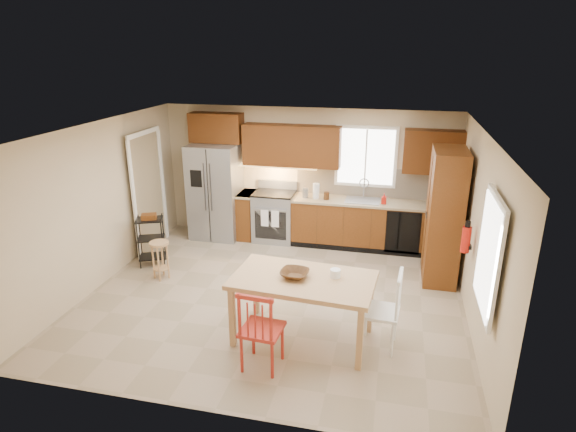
% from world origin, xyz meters
% --- Properties ---
extents(floor, '(5.50, 5.50, 0.00)m').
position_xyz_m(floor, '(0.00, 0.00, 0.00)').
color(floor, tan).
rests_on(floor, ground).
extents(ceiling, '(5.50, 5.00, 0.02)m').
position_xyz_m(ceiling, '(0.00, 0.00, 2.50)').
color(ceiling, silver).
rests_on(ceiling, ground).
extents(wall_back, '(5.50, 0.02, 2.50)m').
position_xyz_m(wall_back, '(0.00, 2.50, 1.25)').
color(wall_back, '#CCB793').
rests_on(wall_back, ground).
extents(wall_front, '(5.50, 0.02, 2.50)m').
position_xyz_m(wall_front, '(0.00, -2.50, 1.25)').
color(wall_front, '#CCB793').
rests_on(wall_front, ground).
extents(wall_left, '(0.02, 5.00, 2.50)m').
position_xyz_m(wall_left, '(-2.75, 0.00, 1.25)').
color(wall_left, '#CCB793').
rests_on(wall_left, ground).
extents(wall_right, '(0.02, 5.00, 2.50)m').
position_xyz_m(wall_right, '(2.75, 0.00, 1.25)').
color(wall_right, '#CCB793').
rests_on(wall_right, ground).
extents(refrigerator, '(0.92, 0.75, 1.82)m').
position_xyz_m(refrigerator, '(-1.70, 2.12, 0.91)').
color(refrigerator, gray).
rests_on(refrigerator, floor).
extents(range_stove, '(0.76, 0.63, 0.92)m').
position_xyz_m(range_stove, '(-0.55, 2.19, 0.46)').
color(range_stove, gray).
rests_on(range_stove, floor).
extents(base_cabinet_narrow, '(0.30, 0.60, 0.90)m').
position_xyz_m(base_cabinet_narrow, '(-1.10, 2.20, 0.45)').
color(base_cabinet_narrow, '#663212').
rests_on(base_cabinet_narrow, floor).
extents(base_cabinet_run, '(2.92, 0.60, 0.90)m').
position_xyz_m(base_cabinet_run, '(1.29, 2.20, 0.45)').
color(base_cabinet_run, '#663212').
rests_on(base_cabinet_run, floor).
extents(dishwasher, '(0.60, 0.02, 0.78)m').
position_xyz_m(dishwasher, '(1.85, 1.91, 0.45)').
color(dishwasher, black).
rests_on(dishwasher, floor).
extents(backsplash, '(2.92, 0.03, 0.55)m').
position_xyz_m(backsplash, '(1.29, 2.48, 1.18)').
color(backsplash, beige).
rests_on(backsplash, wall_back).
extents(upper_over_fridge, '(1.00, 0.35, 0.55)m').
position_xyz_m(upper_over_fridge, '(-1.70, 2.33, 2.10)').
color(upper_over_fridge, '#53290D').
rests_on(upper_over_fridge, wall_back).
extents(upper_left_block, '(1.80, 0.35, 0.75)m').
position_xyz_m(upper_left_block, '(-0.25, 2.33, 1.83)').
color(upper_left_block, '#53290D').
rests_on(upper_left_block, wall_back).
extents(upper_right_block, '(1.00, 0.35, 0.75)m').
position_xyz_m(upper_right_block, '(2.25, 2.33, 1.83)').
color(upper_right_block, '#53290D').
rests_on(upper_right_block, wall_back).
extents(window_back, '(1.12, 0.04, 1.12)m').
position_xyz_m(window_back, '(1.10, 2.48, 1.65)').
color(window_back, white).
rests_on(window_back, wall_back).
extents(sink, '(0.62, 0.46, 0.16)m').
position_xyz_m(sink, '(1.10, 2.20, 0.86)').
color(sink, gray).
rests_on(sink, base_cabinet_run).
extents(undercab_glow, '(1.60, 0.30, 0.01)m').
position_xyz_m(undercab_glow, '(-0.55, 2.30, 1.43)').
color(undercab_glow, '#FFBF66').
rests_on(undercab_glow, wall_back).
extents(soap_bottle, '(0.09, 0.09, 0.19)m').
position_xyz_m(soap_bottle, '(1.48, 2.10, 1.00)').
color(soap_bottle, red).
rests_on(soap_bottle, base_cabinet_run).
extents(paper_towel, '(0.12, 0.12, 0.28)m').
position_xyz_m(paper_towel, '(0.25, 2.15, 1.04)').
color(paper_towel, white).
rests_on(paper_towel, base_cabinet_run).
extents(canister_steel, '(0.11, 0.11, 0.18)m').
position_xyz_m(canister_steel, '(0.05, 2.15, 0.99)').
color(canister_steel, gray).
rests_on(canister_steel, base_cabinet_run).
extents(canister_wood, '(0.10, 0.10, 0.14)m').
position_xyz_m(canister_wood, '(0.45, 2.12, 0.97)').
color(canister_wood, '#4B2C14').
rests_on(canister_wood, base_cabinet_run).
extents(pantry, '(0.50, 0.95, 2.10)m').
position_xyz_m(pantry, '(2.43, 1.20, 1.05)').
color(pantry, '#663212').
rests_on(pantry, floor).
extents(fire_extinguisher, '(0.12, 0.12, 0.36)m').
position_xyz_m(fire_extinguisher, '(2.63, 0.15, 1.10)').
color(fire_extinguisher, red).
rests_on(fire_extinguisher, wall_right).
extents(window_right, '(0.04, 1.02, 1.32)m').
position_xyz_m(window_right, '(2.68, -1.15, 1.45)').
color(window_right, white).
rests_on(window_right, wall_right).
extents(doorway, '(0.04, 0.95, 2.10)m').
position_xyz_m(doorway, '(-2.67, 1.30, 1.05)').
color(doorway, '#8C7A59').
rests_on(doorway, wall_left).
extents(dining_table, '(1.81, 1.11, 0.85)m').
position_xyz_m(dining_table, '(0.63, -0.98, 0.42)').
color(dining_table, tan).
rests_on(dining_table, floor).
extents(chair_red, '(0.51, 0.51, 1.02)m').
position_xyz_m(chair_red, '(0.28, -1.63, 0.51)').
color(chair_red, '#AA251A').
rests_on(chair_red, floor).
extents(chair_white, '(0.51, 0.51, 1.02)m').
position_xyz_m(chair_white, '(1.58, -0.93, 0.51)').
color(chair_white, white).
rests_on(chair_white, floor).
extents(table_bowl, '(0.38, 0.38, 0.09)m').
position_xyz_m(table_bowl, '(0.52, -0.98, 0.86)').
color(table_bowl, '#4B2C14').
rests_on(table_bowl, dining_table).
extents(table_jar, '(0.15, 0.15, 0.17)m').
position_xyz_m(table_jar, '(1.01, -0.88, 0.89)').
color(table_jar, white).
rests_on(table_jar, dining_table).
extents(bar_stool, '(0.33, 0.33, 0.63)m').
position_xyz_m(bar_stool, '(-1.92, 0.17, 0.32)').
color(bar_stool, tan).
rests_on(bar_stool, floor).
extents(utility_cart, '(0.53, 0.47, 0.86)m').
position_xyz_m(utility_cart, '(-2.31, 0.63, 0.43)').
color(utility_cart, black).
rests_on(utility_cart, floor).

